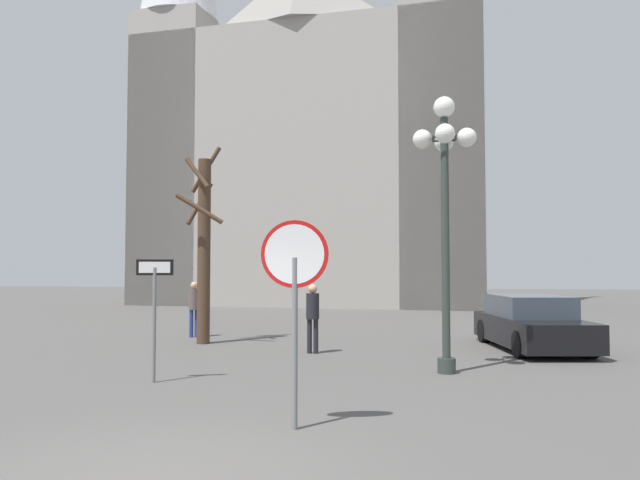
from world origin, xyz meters
The scene contains 8 objects.
cathedral centered at (-4.05, 31.30, 10.51)m, with size 20.97×14.55×35.21m.
stop_sign centered at (1.00, 2.13, 1.93)m, with size 0.89×0.16×2.71m.
one_way_arrow_sign centered at (-2.24, 4.85, 1.46)m, with size 0.63×0.26×2.24m.
street_lamp centered at (3.05, 6.80, 3.87)m, with size 1.27×1.27×5.56m.
bare_tree centered at (-3.47, 10.51, 2.77)m, with size 1.32×1.34×5.59m.
parked_car_near_black centered at (5.31, 10.90, 0.65)m, with size 2.61×4.82×1.38m.
pedestrian_walking centered at (-0.10, 9.13, 1.03)m, with size 0.32×0.32×1.70m.
pedestrian_standing centered at (-4.32, 11.98, 1.02)m, with size 0.32×0.32×1.68m.
Camera 1 is at (2.73, -5.66, 2.07)m, focal length 34.26 mm.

